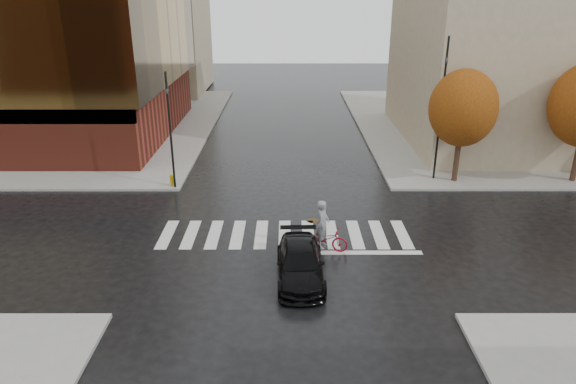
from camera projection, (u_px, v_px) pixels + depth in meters
name	position (u px, v px, depth m)	size (l,w,h in m)	color
ground	(285.00, 239.00, 23.52)	(120.00, 120.00, 0.00)	black
sidewalk_nw	(36.00, 125.00, 43.00)	(30.00, 30.00, 0.15)	gray
sidewalk_ne	(536.00, 125.00, 43.03)	(30.00, 30.00, 0.15)	gray
crosswalk	(285.00, 234.00, 23.99)	(12.00, 3.00, 0.01)	silver
building_ne_tan	(528.00, 13.00, 35.97)	(16.00, 16.00, 18.00)	gray
tree_ne_a	(463.00, 108.00, 28.77)	(3.80, 3.80, 6.50)	#322216
sedan	(300.00, 263.00, 20.15)	(1.83, 4.49, 1.30)	black
cyclist	(324.00, 233.00, 22.30)	(2.16, 1.28, 2.32)	maroon
traffic_light_nw	(170.00, 125.00, 27.98)	(0.20, 0.18, 6.51)	black
traffic_light_ne	(442.00, 99.00, 28.95)	(0.22, 0.24, 8.19)	black
fire_hydrant	(172.00, 179.00, 29.36)	(0.25, 0.25, 0.70)	#C1960B
manhole	(313.00, 221.00, 25.38)	(0.59, 0.59, 0.01)	#513A1D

